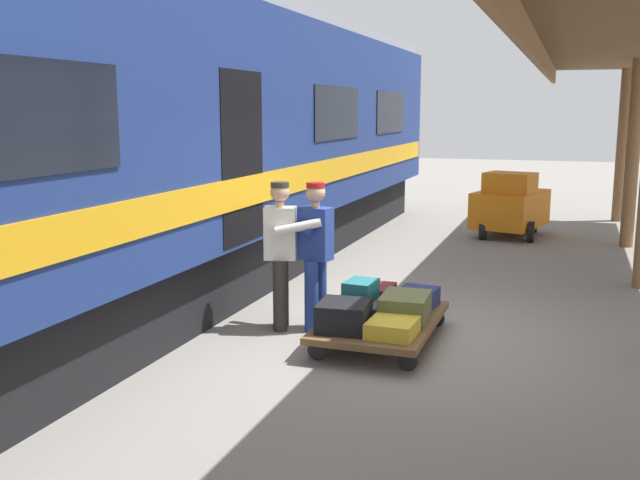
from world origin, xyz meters
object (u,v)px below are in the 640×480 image
suitcase_slate_roller (358,308)px  porter_by_door (282,250)px  porter_in_overalls (314,250)px  luggage_cart (381,322)px  suitcase_maroon_trunk (371,295)px  train_car (132,146)px  suitcase_yellow_case (393,327)px  baggage_tug (510,205)px  suitcase_teal_softside (361,291)px  suitcase_black_hardshell (344,316)px  suitcase_olive_duffel (405,307)px  suitcase_navy_fabric (415,299)px

suitcase_slate_roller → porter_by_door: size_ratio=0.36×
suitcase_slate_roller → porter_in_overalls: porter_in_overalls is taller
luggage_cart → suitcase_maroon_trunk: 0.61m
train_car → suitcase_maroon_trunk: size_ratio=40.10×
luggage_cart → suitcase_maroon_trunk: (0.26, -0.53, 0.15)m
suitcase_maroon_trunk → suitcase_slate_roller: 0.53m
luggage_cart → suitcase_slate_roller: 0.29m
suitcase_yellow_case → baggage_tug: 7.91m
suitcase_yellow_case → suitcase_teal_softside: bearing=-47.5°
suitcase_maroon_trunk → porter_by_door: 1.16m
suitcase_black_hardshell → suitcase_olive_duffel: bearing=-134.9°
porter_in_overalls → porter_by_door: size_ratio=1.00×
luggage_cart → suitcase_teal_softside: suitcase_teal_softside is taller
suitcase_navy_fabric → suitcase_slate_roller: size_ratio=1.02×
suitcase_navy_fabric → porter_in_overalls: (1.12, 0.30, 0.55)m
suitcase_black_hardshell → suitcase_slate_roller: size_ratio=0.91×
suitcase_teal_softside → porter_by_door: 1.04m
luggage_cart → suitcase_navy_fabric: suitcase_navy_fabric is taller
suitcase_navy_fabric → suitcase_teal_softside: bearing=45.3°
suitcase_yellow_case → baggage_tug: baggage_tug is taller
suitcase_black_hardshell → suitcase_yellow_case: (-0.52, 0.00, -0.07)m
suitcase_maroon_trunk → porter_in_overalls: (0.59, 0.30, 0.54)m
porter_in_overalls → suitcase_yellow_case: bearing=146.0°
suitcase_maroon_trunk → suitcase_black_hardshell: suitcase_black_hardshell is taller
suitcase_teal_softside → suitcase_yellow_case: bearing=132.5°
luggage_cart → suitcase_slate_roller: suitcase_slate_roller is taller
suitcase_maroon_trunk → suitcase_navy_fabric: 0.52m
suitcase_black_hardshell → suitcase_navy_fabric: bearing=-116.5°
luggage_cart → porter_in_overalls: (0.86, -0.23, 0.70)m
train_car → suitcase_navy_fabric: 3.91m
suitcase_navy_fabric → porter_in_overalls: porter_in_overalls is taller
suitcase_maroon_trunk → suitcase_olive_duffel: suitcase_olive_duffel is taller
suitcase_navy_fabric → suitcase_slate_roller: bearing=45.1°
suitcase_navy_fabric → porter_by_door: porter_by_door is taller
suitcase_navy_fabric → porter_by_door: bearing=15.2°
porter_by_door → suitcase_yellow_case: bearing=156.1°
suitcase_black_hardshell → suitcase_slate_roller: suitcase_black_hardshell is taller
suitcase_maroon_trunk → suitcase_navy_fabric: size_ratio=0.83×
suitcase_teal_softside → train_car: bearing=-5.5°
suitcase_black_hardshell → suitcase_navy_fabric: 1.17m
porter_in_overalls → baggage_tug: (-1.59, -7.14, -0.30)m
train_car → suitcase_olive_duffel: 3.90m
suitcase_maroon_trunk → baggage_tug: baggage_tug is taller
suitcase_olive_duffel → porter_by_door: porter_by_door is taller
train_car → suitcase_black_hardshell: size_ratio=37.36×
luggage_cart → suitcase_black_hardshell: (0.26, 0.53, 0.19)m
suitcase_navy_fabric → suitcase_teal_softside: suitcase_teal_softside is taller
train_car → suitcase_slate_roller: size_ratio=33.81×
train_car → suitcase_black_hardshell: 3.52m
porter_in_overalls → suitcase_black_hardshell: bearing=128.3°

